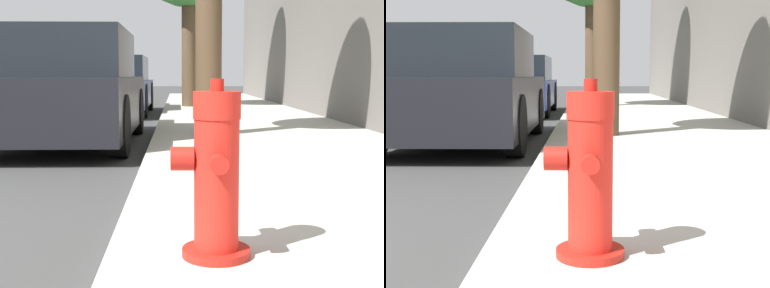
# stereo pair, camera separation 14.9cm
# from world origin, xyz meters

# --- Properties ---
(fire_hydrant) EXTENTS (0.34, 0.36, 0.76)m
(fire_hydrant) POSITION_xyz_m (2.32, 0.06, 0.47)
(fire_hydrant) COLOR red
(fire_hydrant) RESTS_ON sidewalk_slab
(parked_car_near) EXTENTS (1.79, 3.81, 1.46)m
(parked_car_near) POSITION_xyz_m (0.73, 4.79, 0.71)
(parked_car_near) COLOR black
(parked_car_near) RESTS_ON ground_plane
(parked_car_mid) EXTENTS (1.71, 3.91, 1.31)m
(parked_car_mid) POSITION_xyz_m (0.67, 10.19, 0.64)
(parked_car_mid) COLOR navy
(parked_car_mid) RESTS_ON ground_plane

